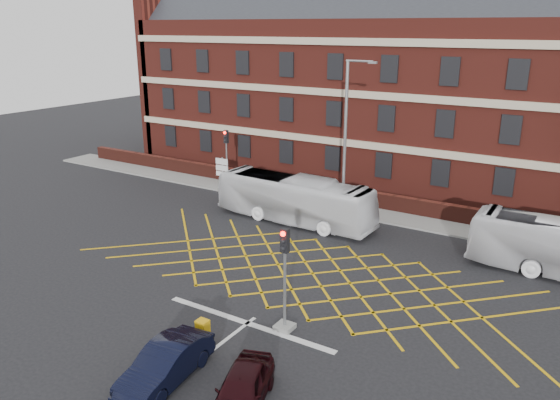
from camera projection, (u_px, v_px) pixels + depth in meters
The scene contains 14 objects.
ground at pixel (292, 290), 25.00m from camera, with size 120.00×120.00×0.00m, color black.
victorian_building at pixel (448, 78), 40.25m from camera, with size 51.00×12.17×20.40m.
boundary_wall at pixel (394, 203), 35.33m from camera, with size 56.00×0.50×1.10m, color #461912.
far_pavement at pixel (388, 215), 34.68m from camera, with size 60.00×3.00×0.12m, color slate.
box_junction_hatching at pixel (313, 273), 26.61m from camera, with size 11.50×0.12×0.02m, color #CC990C.
stop_line at pixel (248, 323), 22.17m from camera, with size 8.00×0.30×0.02m, color silver.
bus_left at pixel (294, 199), 33.25m from camera, with size 2.41×10.28×2.86m, color silver.
car_navy at pixel (166, 364), 18.38m from camera, with size 1.42×4.06×1.34m, color black.
car_maroon at pixel (242, 389), 17.17m from camera, with size 1.48×3.68×1.25m, color black.
traffic_light_near at pixel (285, 289), 21.21m from camera, with size 0.70×0.70×4.27m.
traffic_light_far at pixel (227, 164), 40.44m from camera, with size 0.70×0.70×4.27m.
street_lamp at pixel (345, 168), 32.55m from camera, with size 2.25×1.00×9.72m.
direction_signs at pixel (222, 168), 40.72m from camera, with size 1.10×0.16×2.20m.
utility_cabinet at pixel (203, 332), 20.65m from camera, with size 0.45×0.39×0.97m, color #D99C0C.
Camera 1 is at (11.48, -19.41, 11.55)m, focal length 35.00 mm.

